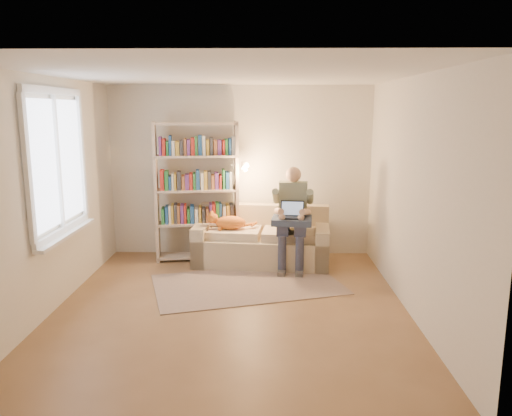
{
  "coord_description": "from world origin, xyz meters",
  "views": [
    {
      "loc": [
        0.39,
        -5.39,
        2.24
      ],
      "look_at": [
        0.27,
        1.0,
        0.97
      ],
      "focal_mm": 35.0,
      "sensor_mm": 36.0,
      "label": 1
    }
  ],
  "objects_px": {
    "sofa": "(262,243)",
    "person": "(293,212)",
    "laptop": "(292,213)",
    "bookshelf": "(197,185)",
    "cat": "(229,222)"
  },
  "relations": [
    {
      "from": "person",
      "to": "cat",
      "type": "height_order",
      "value": "person"
    },
    {
      "from": "sofa",
      "to": "bookshelf",
      "type": "xyz_separation_m",
      "value": [
        -0.97,
        0.16,
        0.84
      ]
    },
    {
      "from": "laptop",
      "to": "bookshelf",
      "type": "height_order",
      "value": "bookshelf"
    },
    {
      "from": "sofa",
      "to": "cat",
      "type": "height_order",
      "value": "sofa"
    },
    {
      "from": "person",
      "to": "bookshelf",
      "type": "xyz_separation_m",
      "value": [
        -1.4,
        0.35,
        0.34
      ]
    },
    {
      "from": "bookshelf",
      "to": "laptop",
      "type": "bearing_deg",
      "value": -27.04
    },
    {
      "from": "sofa",
      "to": "person",
      "type": "distance_m",
      "value": 0.69
    },
    {
      "from": "person",
      "to": "sofa",
      "type": "bearing_deg",
      "value": 161.53
    },
    {
      "from": "sofa",
      "to": "person",
      "type": "bearing_deg",
      "value": -18.47
    },
    {
      "from": "sofa",
      "to": "cat",
      "type": "relative_size",
      "value": 2.97
    },
    {
      "from": "sofa",
      "to": "person",
      "type": "height_order",
      "value": "person"
    },
    {
      "from": "sofa",
      "to": "bookshelf",
      "type": "height_order",
      "value": "bookshelf"
    },
    {
      "from": "laptop",
      "to": "bookshelf",
      "type": "relative_size",
      "value": 0.17
    },
    {
      "from": "sofa",
      "to": "laptop",
      "type": "height_order",
      "value": "laptop"
    },
    {
      "from": "laptop",
      "to": "bookshelf",
      "type": "xyz_separation_m",
      "value": [
        -1.39,
        0.48,
        0.33
      ]
    }
  ]
}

